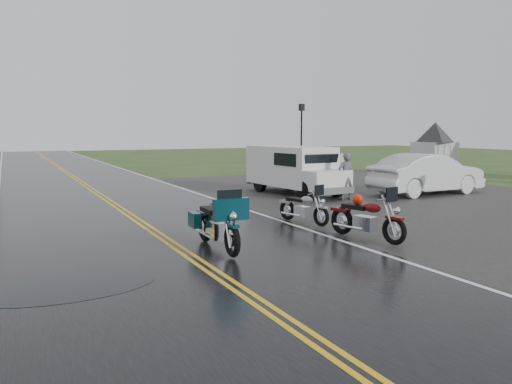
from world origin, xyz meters
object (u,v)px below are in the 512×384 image
van_white (305,174)px  lamp_post_far_right (301,140)px  motorcycle_teal (232,227)px  motorcycle_red (395,219)px  person_at_van (346,177)px  motorcycle_silver (321,208)px  sedan_white (427,175)px  visitor_center (435,136)px

van_white → lamp_post_far_right: 10.71m
lamp_post_far_right → motorcycle_teal: bearing=-125.9°
motorcycle_red → person_at_van: person_at_van is taller
motorcycle_silver → person_at_van: person_at_van is taller
motorcycle_teal → sedan_white: bearing=29.8°
van_white → person_at_van: van_white is taller
motorcycle_silver → lamp_post_far_right: size_ratio=0.45×
sedan_white → motorcycle_red: bearing=129.0°
visitor_center → motorcycle_red: visitor_center is taller
motorcycle_silver → van_white: van_white is taller
visitor_center → van_white: (-13.16, -6.14, -1.36)m
visitor_center → motorcycle_red: (-15.44, -13.65, -1.73)m
person_at_van → lamp_post_far_right: lamp_post_far_right is taller
motorcycle_silver → van_white: (2.52, 4.87, 0.47)m
van_white → sedan_white: 5.66m
lamp_post_far_right → person_at_van: bearing=-112.3°
van_white → person_at_van: bearing=-25.8°
motorcycle_teal → van_white: bearing=50.5°
motorcycle_teal → sedan_white: size_ratio=0.47×
visitor_center → van_white: visitor_center is taller
motorcycle_teal → visitor_center: bearing=36.1°
motorcycle_silver → sedan_white: bearing=15.6°
sedan_white → van_white: bearing=81.0°
motorcycle_teal → motorcycle_red: bearing=-7.5°
motorcycle_red → visitor_center: bearing=30.8°
visitor_center → motorcycle_red: bearing=-138.5°
motorcycle_silver → van_white: bearing=51.1°
person_at_van → sedan_white: bearing=-179.8°
motorcycle_teal → person_at_van: (7.62, 6.30, 0.20)m
motorcycle_teal → lamp_post_far_right: lamp_post_far_right is taller
visitor_center → sedan_white: (-7.54, -6.85, -1.55)m
van_white → motorcycle_red: bearing=-112.2°
motorcycle_red → sedan_white: bearing=30.1°
person_at_van → motorcycle_teal: bearing=41.9°
motorcycle_red → lamp_post_far_right: 18.43m
visitor_center → lamp_post_far_right: visitor_center is taller
motorcycle_silver → lamp_post_far_right: 16.21m
person_at_van → sedan_white: 4.10m
motorcycle_silver → van_white: size_ratio=0.37×
visitor_center → lamp_post_far_right: size_ratio=3.71×
motorcycle_red → van_white: (2.28, 7.52, 0.38)m
motorcycle_teal → van_white: (6.11, 6.87, 0.32)m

